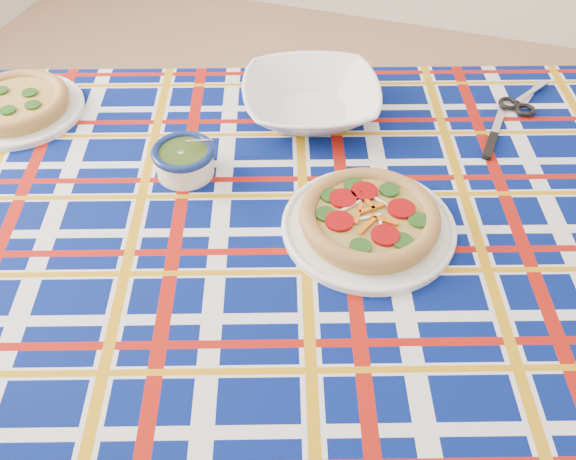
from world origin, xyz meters
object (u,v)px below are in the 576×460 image
(dining_table, at_px, (264,242))
(pesto_bowl, at_px, (184,158))
(serving_bowl, at_px, (311,100))
(main_focaccia_plate, at_px, (370,218))

(dining_table, xyz_separation_m, pesto_bowl, (-0.18, 0.06, 0.11))
(serving_bowl, bearing_deg, main_focaccia_plate, -57.49)
(dining_table, bearing_deg, main_focaccia_plate, -13.67)
(serving_bowl, bearing_deg, pesto_bowl, -123.50)
(dining_table, bearing_deg, pesto_bowl, 142.26)
(dining_table, height_order, serving_bowl, serving_bowl)
(dining_table, distance_m, pesto_bowl, 0.22)
(dining_table, xyz_separation_m, serving_bowl, (-0.00, 0.33, 0.11))
(dining_table, relative_size, serving_bowl, 6.19)
(pesto_bowl, bearing_deg, main_focaccia_plate, -6.97)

